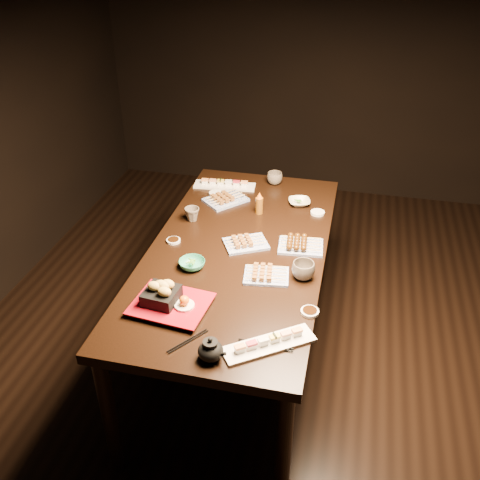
{
  "coord_description": "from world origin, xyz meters",
  "views": [
    {
      "loc": [
        0.2,
        -2.05,
        2.26
      ],
      "look_at": [
        -0.33,
        0.26,
        0.77
      ],
      "focal_mm": 40.0,
      "sensor_mm": 36.0,
      "label": 1
    }
  ],
  "objects_px": {
    "teapot": "(211,349)",
    "condiment_bottle": "(259,203)",
    "yakitori_plate_center": "(246,241)",
    "tempura_tray": "(170,297)",
    "dining_table": "(238,305)",
    "edamame_bowl_green": "(192,264)",
    "sushi_platter_far": "(225,183)",
    "teacup_mid_right": "(303,270)",
    "sushi_platter_near": "(269,341)",
    "teacup_near_left": "(158,292)",
    "teacup_far_left": "(192,214)",
    "teacup_far_right": "(275,178)",
    "yakitori_plate_right": "(266,272)",
    "yakitori_plate_left": "(226,197)",
    "edamame_bowl_cream": "(299,202)"
  },
  "relations": [
    {
      "from": "teapot",
      "to": "condiment_bottle",
      "type": "xyz_separation_m",
      "value": [
        -0.04,
        1.19,
        0.02
      ]
    },
    {
      "from": "yakitori_plate_center",
      "to": "tempura_tray",
      "type": "relative_size",
      "value": 0.66
    },
    {
      "from": "dining_table",
      "to": "edamame_bowl_green",
      "type": "bearing_deg",
      "value": -133.01
    },
    {
      "from": "sushi_platter_far",
      "to": "teacup_mid_right",
      "type": "height_order",
      "value": "teacup_mid_right"
    },
    {
      "from": "sushi_platter_near",
      "to": "teacup_near_left",
      "type": "height_order",
      "value": "teacup_near_left"
    },
    {
      "from": "sushi_platter_near",
      "to": "teacup_mid_right",
      "type": "relative_size",
      "value": 3.53
    },
    {
      "from": "sushi_platter_near",
      "to": "teacup_mid_right",
      "type": "height_order",
      "value": "teacup_mid_right"
    },
    {
      "from": "dining_table",
      "to": "teacup_mid_right",
      "type": "xyz_separation_m",
      "value": [
        0.36,
        -0.18,
        0.42
      ]
    },
    {
      "from": "sushi_platter_far",
      "to": "teacup_near_left",
      "type": "height_order",
      "value": "teacup_near_left"
    },
    {
      "from": "dining_table",
      "to": "sushi_platter_far",
      "type": "height_order",
      "value": "sushi_platter_far"
    },
    {
      "from": "dining_table",
      "to": "teacup_far_left",
      "type": "xyz_separation_m",
      "value": [
        -0.32,
        0.22,
        0.41
      ]
    },
    {
      "from": "teacup_far_right",
      "to": "sushi_platter_far",
      "type": "bearing_deg",
      "value": -159.56
    },
    {
      "from": "teacup_mid_right",
      "to": "yakitori_plate_right",
      "type": "bearing_deg",
      "value": -168.92
    },
    {
      "from": "yakitori_plate_left",
      "to": "condiment_bottle",
      "type": "height_order",
      "value": "condiment_bottle"
    },
    {
      "from": "dining_table",
      "to": "teacup_mid_right",
      "type": "bearing_deg",
      "value": -30.45
    },
    {
      "from": "yakitori_plate_center",
      "to": "teapot",
      "type": "relative_size",
      "value": 1.82
    },
    {
      "from": "yakitori_plate_right",
      "to": "edamame_bowl_cream",
      "type": "xyz_separation_m",
      "value": [
        0.06,
        0.76,
        -0.01
      ]
    },
    {
      "from": "condiment_bottle",
      "to": "teacup_mid_right",
      "type": "bearing_deg",
      "value": -60.28
    },
    {
      "from": "yakitori_plate_right",
      "to": "teacup_far_left",
      "type": "height_order",
      "value": "teacup_far_left"
    },
    {
      "from": "teacup_far_left",
      "to": "condiment_bottle",
      "type": "distance_m",
      "value": 0.39
    },
    {
      "from": "yakitori_plate_center",
      "to": "yakitori_plate_right",
      "type": "distance_m",
      "value": 0.3
    },
    {
      "from": "yakitori_plate_left",
      "to": "condiment_bottle",
      "type": "bearing_deg",
      "value": -71.59
    },
    {
      "from": "teacup_far_left",
      "to": "teacup_far_right",
      "type": "distance_m",
      "value": 0.68
    },
    {
      "from": "dining_table",
      "to": "yakitori_plate_right",
      "type": "bearing_deg",
      "value": -52.27
    },
    {
      "from": "teacup_far_left",
      "to": "sushi_platter_near",
      "type": "bearing_deg",
      "value": -56.15
    },
    {
      "from": "teacup_far_right",
      "to": "condiment_bottle",
      "type": "height_order",
      "value": "condiment_bottle"
    },
    {
      "from": "tempura_tray",
      "to": "teacup_near_left",
      "type": "xyz_separation_m",
      "value": [
        -0.08,
        0.05,
        -0.03
      ]
    },
    {
      "from": "sushi_platter_near",
      "to": "edamame_bowl_cream",
      "type": "height_order",
      "value": "sushi_platter_near"
    },
    {
      "from": "teacup_far_left",
      "to": "teacup_far_right",
      "type": "relative_size",
      "value": 0.85
    },
    {
      "from": "teacup_near_left",
      "to": "edamame_bowl_cream",
      "type": "bearing_deg",
      "value": 63.93
    },
    {
      "from": "tempura_tray",
      "to": "condiment_bottle",
      "type": "xyz_separation_m",
      "value": [
        0.21,
        0.93,
        0.01
      ]
    },
    {
      "from": "yakitori_plate_center",
      "to": "sushi_platter_far",
      "type": "bearing_deg",
      "value": 85.65
    },
    {
      "from": "teacup_near_left",
      "to": "teacup_mid_right",
      "type": "relative_size",
      "value": 0.66
    },
    {
      "from": "teacup_near_left",
      "to": "teacup_far_left",
      "type": "xyz_separation_m",
      "value": [
        -0.06,
        0.71,
        0.0
      ]
    },
    {
      "from": "tempura_tray",
      "to": "teapot",
      "type": "height_order",
      "value": "tempura_tray"
    },
    {
      "from": "teacup_far_left",
      "to": "dining_table",
      "type": "bearing_deg",
      "value": -35.34
    },
    {
      "from": "yakitori_plate_center",
      "to": "condiment_bottle",
      "type": "height_order",
      "value": "condiment_bottle"
    },
    {
      "from": "teacup_mid_right",
      "to": "edamame_bowl_green",
      "type": "bearing_deg",
      "value": -176.07
    },
    {
      "from": "yakitori_plate_right",
      "to": "teapot",
      "type": "distance_m",
      "value": 0.59
    },
    {
      "from": "teacup_far_right",
      "to": "condiment_bottle",
      "type": "bearing_deg",
      "value": -93.15
    },
    {
      "from": "edamame_bowl_cream",
      "to": "teapot",
      "type": "distance_m",
      "value": 1.35
    },
    {
      "from": "edamame_bowl_cream",
      "to": "teapot",
      "type": "xyz_separation_m",
      "value": [
        -0.17,
        -1.34,
        0.04
      ]
    },
    {
      "from": "dining_table",
      "to": "teapot",
      "type": "bearing_deg",
      "value": -88.21
    },
    {
      "from": "condiment_bottle",
      "to": "teapot",
      "type": "bearing_deg",
      "value": -87.93
    },
    {
      "from": "teacup_mid_right",
      "to": "condiment_bottle",
      "type": "xyz_separation_m",
      "value": [
        -0.33,
        0.57,
        0.02
      ]
    },
    {
      "from": "dining_table",
      "to": "edamame_bowl_green",
      "type": "relative_size",
      "value": 14.01
    },
    {
      "from": "sushi_platter_near",
      "to": "condiment_bottle",
      "type": "xyz_separation_m",
      "value": [
        -0.25,
        1.07,
        0.04
      ]
    },
    {
      "from": "yakitori_plate_left",
      "to": "teacup_mid_right",
      "type": "bearing_deg",
      "value": -98.7
    },
    {
      "from": "teacup_far_left",
      "to": "condiment_bottle",
      "type": "height_order",
      "value": "condiment_bottle"
    },
    {
      "from": "edamame_bowl_cream",
      "to": "sushi_platter_far",
      "type": "bearing_deg",
      "value": 165.18
    }
  ]
}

